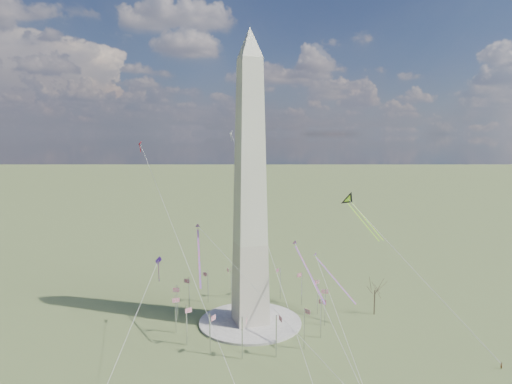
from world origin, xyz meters
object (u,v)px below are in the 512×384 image
object	(u,v)px
person_east	(501,366)
kite_delta_black	(350,202)
tree_near	(375,288)
washington_monument	(250,188)

from	to	relation	value
person_east	kite_delta_black	size ratio (longest dim) A/B	0.10
person_east	tree_near	bearing A→B (deg)	-92.15
washington_monument	kite_delta_black	xyz separation A→B (m)	(40.63, 3.65, -7.14)
tree_near	kite_delta_black	distance (m)	33.01
tree_near	person_east	bearing A→B (deg)	-74.77
washington_monument	kite_delta_black	bearing A→B (deg)	5.14
washington_monument	tree_near	world-z (taller)	washington_monument
tree_near	person_east	xyz separation A→B (m)	(12.40, -45.54, -8.92)
washington_monument	kite_delta_black	world-z (taller)	washington_monument
tree_near	kite_delta_black	xyz separation A→B (m)	(-5.23, 10.36, 30.90)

